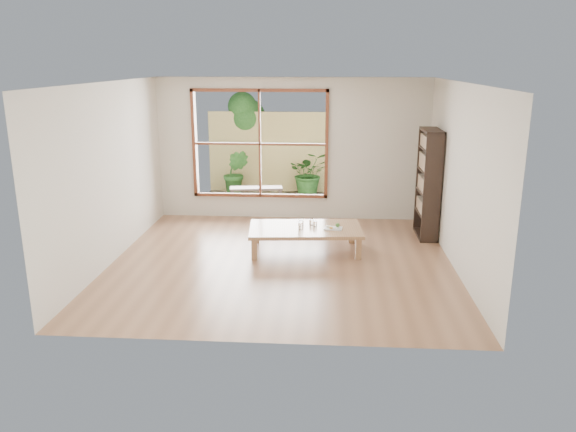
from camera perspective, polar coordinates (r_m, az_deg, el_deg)
name	(u,v)px	position (r m, az deg, el deg)	size (l,w,h in m)	color
ground	(282,262)	(8.37, -0.64, -4.65)	(5.00, 5.00, 0.00)	#9F714F
low_table	(305,230)	(8.74, 1.76, -1.46)	(1.81, 1.12, 0.38)	#A4734F
floor_cushion	(272,227)	(9.94, -1.61, -1.15)	(0.48, 0.48, 0.07)	beige
bookshelf	(428,184)	(9.63, 14.08, 3.19)	(0.29, 0.81, 1.81)	black
glass_tall	(300,226)	(8.60, 1.27, -1.01)	(0.07, 0.07, 0.12)	silver
glass_mid	(315,224)	(8.77, 2.77, -0.81)	(0.06, 0.06, 0.09)	silver
glass_short	(312,222)	(8.86, 2.41, -0.64)	(0.07, 0.07, 0.09)	silver
glass_small	(301,223)	(8.81, 1.36, -0.72)	(0.07, 0.07, 0.09)	silver
food_tray	(334,227)	(8.68, 4.69, -1.17)	(0.30, 0.23, 0.09)	white
deck	(267,202)	(11.82, -2.13, 1.39)	(2.80, 2.00, 0.05)	#362E27
garden_bench	(256,190)	(11.59, -3.25, 2.65)	(1.11, 0.47, 0.34)	black
bamboo_fence	(272,152)	(12.61, -1.69, 6.47)	(2.80, 0.06, 1.80)	tan
shrub_right	(309,173)	(12.34, 2.16, 4.39)	(0.86, 0.75, 0.96)	#326625
shrub_left	(236,173)	(12.31, -5.32, 4.40)	(0.55, 0.44, 1.00)	#326625
garden_tree	(243,118)	(12.90, -4.62, 9.88)	(1.04, 0.85, 2.22)	#4C3D2D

